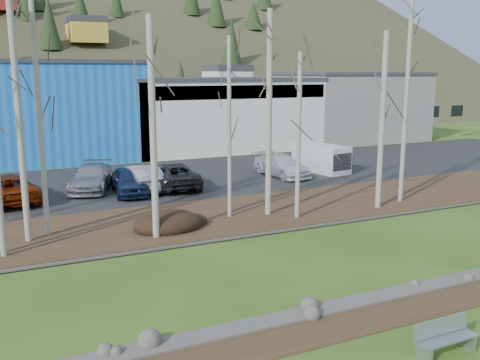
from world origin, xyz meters
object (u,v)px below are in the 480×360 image
bench_intact (444,338)px  car_2 (8,188)px  car_6 (173,175)px  car_5 (140,178)px  van_white (323,158)px  car_3 (92,178)px  car_4 (130,181)px  car_7 (282,165)px

bench_intact → car_2: bearing=112.5°
car_2 → car_6: size_ratio=1.01×
bench_intact → car_6: size_ratio=0.33×
car_5 → bench_intact: bearing=90.2°
car_6 → bench_intact: bearing=95.3°
car_2 → van_white: size_ratio=1.22×
car_3 → car_4: bearing=-27.4°
car_3 → van_white: size_ratio=1.14×
car_5 → car_6: bearing=173.5°
car_5 → van_white: van_white is taller
car_2 → car_6: car_2 is taller
car_5 → car_2: bearing=-7.0°
car_2 → car_7: size_ratio=1.11×
car_5 → car_7: size_ratio=0.95×
car_3 → car_5: 3.00m
car_2 → car_7: 17.73m
bench_intact → van_white: size_ratio=0.39×
bench_intact → car_5: (-2.10, 22.46, 0.48)m
car_5 → van_white: size_ratio=1.04×
car_7 → van_white: 3.59m
car_5 → van_white: (13.81, 0.46, 0.18)m
bench_intact → car_2: size_ratio=0.32×
car_3 → bench_intact: bearing=-58.3°
bench_intact → car_4: size_ratio=0.39×
car_2 → bench_intact: bearing=106.2°
bench_intact → car_4: bearing=97.2°
bench_intact → car_5: bearing=95.0°
car_3 → car_6: 5.00m
car_5 → car_7: car_5 is taller
bench_intact → car_5: size_ratio=0.38×
bench_intact → car_2: 24.66m
car_4 → van_white: (14.61, 1.15, 0.18)m
van_white → bench_intact: bearing=-125.5°
car_2 → car_3: bearing=-173.6°
car_5 → van_white: 13.82m
bench_intact → car_6: bearing=89.6°
car_4 → car_6: (2.92, 0.64, -0.01)m
car_7 → car_5: bearing=177.3°
bench_intact → car_3: bearing=101.0°
car_7 → bench_intact: bearing=-113.8°
car_6 → car_2: bearing=3.6°
car_3 → car_4: (1.87, -2.06, 0.02)m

